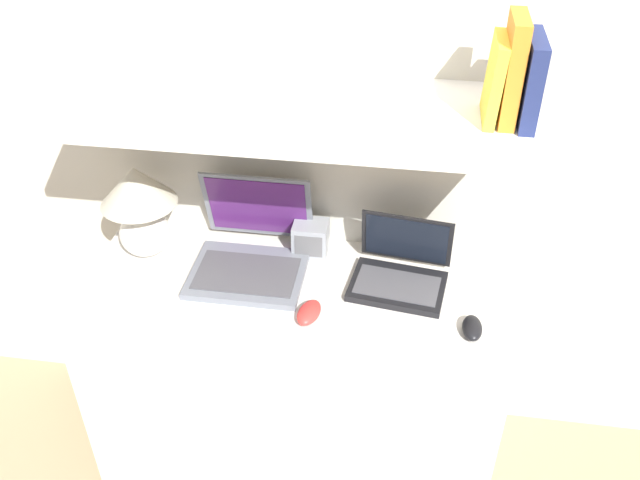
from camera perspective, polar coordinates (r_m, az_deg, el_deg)
name	(u,v)px	position (r m, az deg, el deg)	size (l,w,h in m)	color
wall_back	(309,102)	(1.99, -0.93, 11.51)	(6.00, 0.05, 2.40)	beige
desk	(296,380)	(2.22, -2.06, -11.66)	(1.22, 0.50, 0.77)	silver
back_riser	(308,266)	(2.24, -0.98, -2.19)	(1.22, 0.04, 1.28)	beige
shelf	(293,111)	(1.72, -2.32, 10.79)	(1.22, 0.45, 0.03)	silver
table_lamp	(139,203)	(2.05, -14.96, 3.04)	(0.22, 0.22, 0.30)	white
laptop_large	(251,251)	(2.01, -5.83, -0.97)	(0.33, 0.33, 0.26)	slate
laptop_small	(400,271)	(1.96, 6.77, -2.64)	(0.29, 0.25, 0.19)	black
computer_mouse	(309,312)	(1.84, -0.94, -6.12)	(0.08, 0.11, 0.04)	red
second_mouse	(472,328)	(1.84, 12.69, -7.23)	(0.05, 0.10, 0.04)	black
router_box	(311,238)	(2.06, -0.79, 0.18)	(0.10, 0.09, 0.10)	gray
book_navy	(530,80)	(1.67, 17.29, 12.72)	(0.04, 0.17, 0.20)	navy
book_orange	(512,70)	(1.66, 15.88, 13.61)	(0.04, 0.15, 0.25)	orange
book_yellow	(494,80)	(1.66, 14.46, 12.94)	(0.03, 0.15, 0.20)	gold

